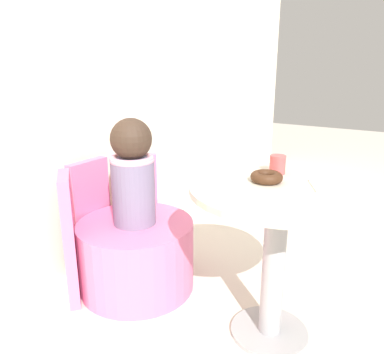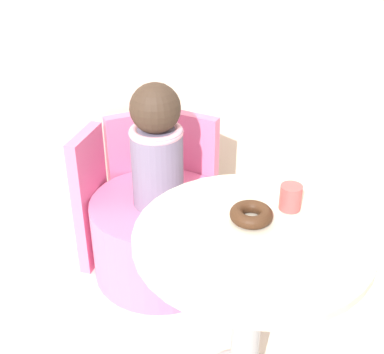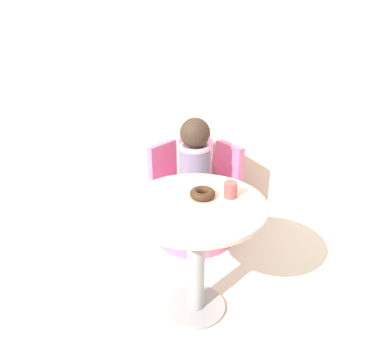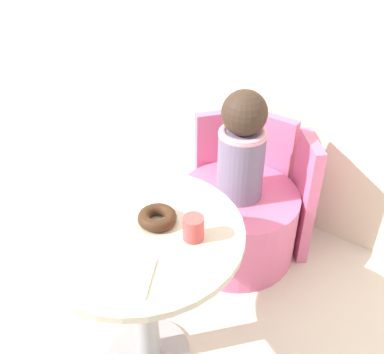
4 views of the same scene
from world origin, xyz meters
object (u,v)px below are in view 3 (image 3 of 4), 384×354
Objects in this scene: donut at (202,193)px; round_table at (196,232)px; child_figure at (195,156)px; tub_chair at (195,213)px; cup at (231,190)px.

round_table is at bearing -114.46° from donut.
tub_chair is at bearing 82.87° from child_figure.
donut is (0.03, 0.06, 0.19)m from round_table.
tub_chair is 0.86m from cup.
child_figure is at bearing 92.11° from round_table.
cup is (0.19, -0.65, 0.09)m from child_figure.
cup is (0.14, 0.01, 0.02)m from donut.
donut reaches higher than round_table.
round_table is 0.73m from child_figure.
round_table is at bearing -87.89° from tub_chair.
cup is (0.17, 0.07, 0.21)m from round_table.
donut is 0.14m from cup.
round_table is 1.33× the size of child_figure.
donut is at bearing -85.16° from child_figure.
tub_chair is (-0.03, 0.72, -0.32)m from round_table.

